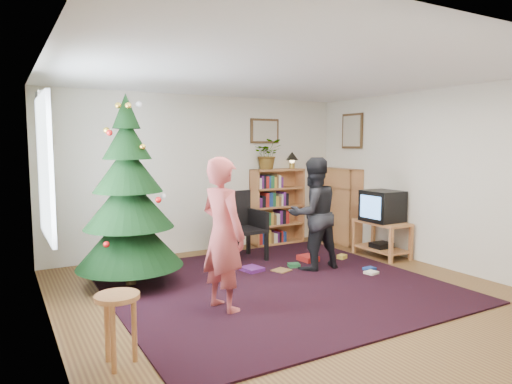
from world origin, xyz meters
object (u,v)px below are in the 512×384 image
potted_plant (268,154)px  tv_stand (382,236)px  bookshelf_back (277,206)px  table_lamp (292,157)px  picture_back (265,131)px  picture_right (352,131)px  bookshelf_right (338,204)px  person_standing (223,234)px  crt_tv (382,206)px  stool (118,310)px  armchair (240,223)px  person_by_chair (313,214)px  christmas_tree (129,207)px

potted_plant → tv_stand: bearing=-55.7°
bookshelf_back → table_lamp: (0.30, 0.00, 0.83)m
picture_back → picture_right: (1.33, -0.73, 0.00)m
bookshelf_back → bookshelf_right: (1.01, -0.41, 0.00)m
picture_right → person_standing: bearing=-151.0°
crt_tv → stool: bearing=-160.4°
bookshelf_back → stool: bookshelf_back is taller
table_lamp → picture_back: bearing=164.3°
person_standing → tv_stand: bearing=-88.7°
armchair → person_by_chair: bearing=-62.3°
crt_tv → potted_plant: (-1.09, 1.60, 0.77)m
armchair → picture_right: bearing=-1.9°
bookshelf_right → person_by_chair: 1.94m
picture_right → person_by_chair: picture_right is taller
christmas_tree → stool: christmas_tree is taller
stool → picture_right: bearing=29.0°
crt_tv → tv_stand: bearing=0.0°
bookshelf_right → stool: bookshelf_right is taller
bookshelf_back → person_by_chair: person_by_chair is taller
picture_back → bookshelf_back: size_ratio=0.42×
bookshelf_right → person_standing: size_ratio=0.81×
picture_back → armchair: bearing=-138.8°
person_standing → potted_plant: size_ratio=3.12×
stool → table_lamp: bearing=39.9°
crt_tv → stool: size_ratio=0.94×
armchair → person_by_chair: person_by_chair is taller
table_lamp → crt_tv: bearing=-69.8°
picture_back → person_by_chair: size_ratio=0.35×
tv_stand → armchair: size_ratio=0.82×
person_by_chair → table_lamp: table_lamp is taller
crt_tv → picture_back: bearing=121.6°
tv_stand → bookshelf_back: bearing=119.1°
table_lamp → picture_right: bearing=-34.9°
picture_right → potted_plant: 1.52m
tv_stand → person_by_chair: size_ratio=0.54×
armchair → person_by_chair: (0.61, -1.01, 0.22)m
picture_back → potted_plant: size_ratio=1.07×
person_by_chair → potted_plant: bearing=-96.9°
tv_stand → crt_tv: (-0.00, 0.00, 0.46)m
picture_back → table_lamp: size_ratio=1.87×
person_standing → table_lamp: 3.59m
person_standing → person_by_chair: bearing=-79.7°
bookshelf_right → armchair: size_ratio=1.27×
bookshelf_back → tv_stand: 1.86m
tv_stand → table_lamp: (-0.59, 1.60, 1.18)m
bookshelf_back → armchair: size_ratio=1.27×
bookshelf_back → armchair: bearing=-148.8°
tv_stand → stool: 4.61m
armchair → person_standing: size_ratio=0.64×
crt_tv → person_standing: bearing=-164.5°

